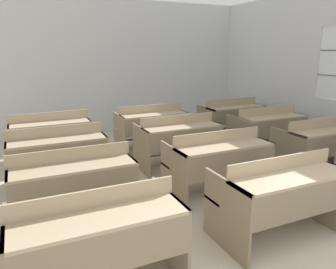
{
  "coord_description": "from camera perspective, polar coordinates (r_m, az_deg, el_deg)",
  "views": [
    {
      "loc": [
        -2.43,
        -0.87,
        1.92
      ],
      "look_at": [
        -0.56,
        3.14,
        0.78
      ],
      "focal_mm": 35.0,
      "sensor_mm": 36.0,
      "label": 1
    }
  ],
  "objects": [
    {
      "name": "bench_front_center",
      "position": [
        3.62,
        19.08,
        -9.67
      ],
      "size": [
        1.32,
        0.76,
        0.88
      ],
      "color": "#7A6B54",
      "rests_on": "ground_plane"
    },
    {
      "name": "bench_second_right",
      "position": [
        5.75,
        24.91,
        -1.31
      ],
      "size": [
        1.32,
        0.76,
        0.88
      ],
      "color": "#7A6B54",
      "rests_on": "ground_plane"
    },
    {
      "name": "bench_third_center",
      "position": [
        5.47,
        1.83,
        -0.69
      ],
      "size": [
        1.32,
        0.76,
        0.88
      ],
      "color": "#7F6F59",
      "rests_on": "ground_plane"
    },
    {
      "name": "bench_front_left",
      "position": [
        2.77,
        -12.14,
        -17.02
      ],
      "size": [
        1.32,
        0.76,
        0.88
      ],
      "color": "#7F7059",
      "rests_on": "ground_plane"
    },
    {
      "name": "wall_back",
      "position": [
        8.15,
        -7.75,
        11.64
      ],
      "size": [
        6.16,
        0.06,
        3.07
      ],
      "color": "silver",
      "rests_on": "ground_plane"
    },
    {
      "name": "wall_right_with_window",
      "position": [
        6.99,
        27.17,
        9.68
      ],
      "size": [
        0.06,
        6.87,
        3.07
      ],
      "color": "silver",
      "rests_on": "ground_plane"
    },
    {
      "name": "bench_back_left",
      "position": [
        6.08,
        -19.74,
        -0.01
      ],
      "size": [
        1.32,
        0.76,
        0.88
      ],
      "color": "gray",
      "rests_on": "ground_plane"
    },
    {
      "name": "bench_back_center",
      "position": [
        6.49,
        -2.87,
        1.73
      ],
      "size": [
        1.32,
        0.76,
        0.88
      ],
      "color": "#83745D",
      "rests_on": "ground_plane"
    },
    {
      "name": "bench_third_right",
      "position": [
        6.52,
        16.95,
        1.17
      ],
      "size": [
        1.32,
        0.76,
        0.88
      ],
      "color": "#7F7059",
      "rests_on": "ground_plane"
    },
    {
      "name": "bench_second_center",
      "position": [
        4.46,
        8.72,
        -4.4
      ],
      "size": [
        1.32,
        0.76,
        0.88
      ],
      "color": "#7D6E57",
      "rests_on": "ground_plane"
    },
    {
      "name": "bench_third_left",
      "position": [
        4.95,
        -18.65,
        -3.12
      ],
      "size": [
        1.32,
        0.76,
        0.88
      ],
      "color": "#7C6D56",
      "rests_on": "ground_plane"
    },
    {
      "name": "bench_back_right",
      "position": [
        7.44,
        11.01,
        3.13
      ],
      "size": [
        1.32,
        0.76,
        0.88
      ],
      "color": "#786952",
      "rests_on": "ground_plane"
    },
    {
      "name": "wastepaper_bin",
      "position": [
        8.55,
        12.38,
        2.2
      ],
      "size": [
        0.29,
        0.29,
        0.3
      ],
      "color": "#474C51",
      "rests_on": "ground_plane"
    },
    {
      "name": "bench_second_left",
      "position": [
        3.84,
        -16.14,
        -8.03
      ],
      "size": [
        1.32,
        0.76,
        0.88
      ],
      "color": "#7C6C55",
      "rests_on": "ground_plane"
    }
  ]
}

